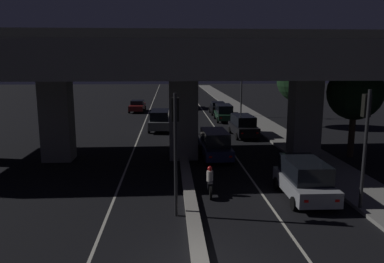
% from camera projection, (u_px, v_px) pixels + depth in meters
% --- Properties ---
extents(lane_line_left_inner, '(0.12, 126.00, 0.00)m').
position_uv_depth(lane_line_left_inner, '(148.00, 115.00, 45.73)').
color(lane_line_left_inner, beige).
rests_on(lane_line_left_inner, ground_plane).
extents(lane_line_right_inner, '(0.12, 126.00, 0.00)m').
position_uv_depth(lane_line_right_inner, '(206.00, 114.00, 46.15)').
color(lane_line_right_inner, beige).
rests_on(lane_line_right_inner, ground_plane).
extents(median_divider, '(0.56, 126.00, 0.24)m').
position_uv_depth(median_divider, '(177.00, 113.00, 45.92)').
color(median_divider, gray).
rests_on(median_divider, ground_plane).
extents(sidewalk_right, '(2.87, 126.00, 0.17)m').
position_uv_depth(sidewalk_right, '(259.00, 122.00, 39.57)').
color(sidewalk_right, gray).
rests_on(sidewalk_right, ground_plane).
extents(elevated_overpass, '(35.81, 10.23, 8.40)m').
position_uv_depth(elevated_overpass, '(179.00, 64.00, 23.98)').
color(elevated_overpass, slate).
rests_on(elevated_overpass, ground_plane).
extents(traffic_light_left_of_median, '(0.30, 0.49, 5.13)m').
position_uv_depth(traffic_light_left_of_median, '(175.00, 133.00, 15.10)').
color(traffic_light_left_of_median, black).
rests_on(traffic_light_left_of_median, ground_plane).
extents(traffic_light_right_of_median, '(0.30, 0.49, 5.23)m').
position_uv_depth(traffic_light_right_of_median, '(365.00, 130.00, 15.56)').
color(traffic_light_right_of_median, black).
rests_on(traffic_light_right_of_median, ground_plane).
extents(street_lamp, '(1.92, 0.32, 8.58)m').
position_uv_depth(street_lamp, '(240.00, 74.00, 42.95)').
color(street_lamp, '#2D2D30').
rests_on(street_lamp, ground_plane).
extents(car_silver_lead, '(2.07, 4.25, 1.83)m').
position_uv_depth(car_silver_lead, '(304.00, 179.00, 17.49)').
color(car_silver_lead, gray).
rests_on(car_silver_lead, ground_plane).
extents(car_dark_blue_second, '(2.04, 4.41, 1.89)m').
position_uv_depth(car_dark_blue_second, '(215.00, 144.00, 24.67)').
color(car_dark_blue_second, '#141938').
rests_on(car_dark_blue_second, ground_plane).
extents(car_black_third, '(2.08, 4.48, 1.83)m').
position_uv_depth(car_black_third, '(243.00, 125.00, 32.17)').
color(car_black_third, black).
rests_on(car_black_third, ground_plane).
extents(car_dark_green_fourth, '(1.97, 4.56, 1.78)m').
position_uv_depth(car_dark_green_fourth, '(224.00, 112.00, 40.71)').
color(car_dark_green_fourth, black).
rests_on(car_dark_green_fourth, ground_plane).
extents(car_black_fifth, '(1.86, 4.01, 1.54)m').
position_uv_depth(car_black_fifth, '(218.00, 108.00, 46.10)').
color(car_black_fifth, black).
rests_on(car_black_fifth, ground_plane).
extents(car_dark_green_sixth, '(2.03, 4.74, 1.67)m').
position_uv_depth(car_dark_green_sixth, '(189.00, 102.00, 51.89)').
color(car_dark_green_sixth, black).
rests_on(car_dark_green_sixth, ground_plane).
extents(car_grey_lead_oncoming, '(2.15, 4.77, 1.90)m').
position_uv_depth(car_grey_lead_oncoming, '(160.00, 120.00, 35.05)').
color(car_grey_lead_oncoming, '#515459').
rests_on(car_grey_lead_oncoming, ground_plane).
extents(car_dark_red_second_oncoming, '(2.05, 4.38, 1.46)m').
position_uv_depth(car_dark_red_second_oncoming, '(137.00, 106.00, 48.27)').
color(car_dark_red_second_oncoming, '#591414').
rests_on(car_dark_red_second_oncoming, ground_plane).
extents(motorcycle_black_filtering_near, '(0.33, 1.92, 1.43)m').
position_uv_depth(motorcycle_black_filtering_near, '(210.00, 183.00, 18.02)').
color(motorcycle_black_filtering_near, black).
rests_on(motorcycle_black_filtering_near, ground_plane).
extents(motorcycle_blue_filtering_mid, '(0.34, 1.96, 1.40)m').
position_uv_depth(motorcycle_blue_filtering_mid, '(196.00, 144.00, 26.51)').
color(motorcycle_blue_filtering_mid, black).
rests_on(motorcycle_blue_filtering_mid, ground_plane).
extents(motorcycle_white_filtering_far, '(0.32, 1.81, 1.45)m').
position_uv_depth(motorcycle_white_filtering_far, '(186.00, 127.00, 33.40)').
color(motorcycle_white_filtering_far, black).
rests_on(motorcycle_white_filtering_far, ground_plane).
extents(pedestrian_on_sidewalk, '(0.35, 0.35, 1.67)m').
position_uv_depth(pedestrian_on_sidewalk, '(306.00, 143.00, 25.00)').
color(pedestrian_on_sidewalk, '#2D261E').
rests_on(pedestrian_on_sidewalk, sidewalk_right).
extents(roadside_tree_kerbside_near, '(3.62, 3.62, 6.16)m').
position_uv_depth(roadside_tree_kerbside_near, '(355.00, 93.00, 24.63)').
color(roadside_tree_kerbside_near, '#38281C').
rests_on(roadside_tree_kerbside_near, ground_plane).
extents(roadside_tree_kerbside_mid, '(4.21, 4.21, 6.69)m').
position_uv_depth(roadside_tree_kerbside_mid, '(299.00, 80.00, 36.44)').
color(roadside_tree_kerbside_mid, '#2D2116').
rests_on(roadside_tree_kerbside_mid, ground_plane).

